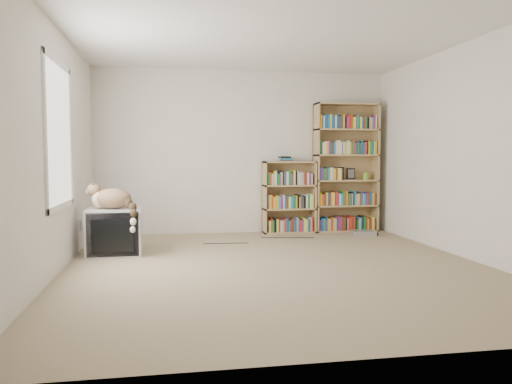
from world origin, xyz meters
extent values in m
cube|color=tan|center=(0.00, 0.00, 0.00)|extent=(4.50, 5.00, 0.01)
cube|color=silver|center=(0.00, 2.50, 1.25)|extent=(4.50, 0.02, 2.50)
cube|color=silver|center=(0.00, -2.50, 1.25)|extent=(4.50, 0.02, 2.50)
cube|color=silver|center=(-2.25, 0.00, 1.25)|extent=(0.02, 5.00, 2.50)
cube|color=silver|center=(2.25, 0.00, 1.25)|extent=(0.02, 5.00, 2.50)
cube|color=white|center=(0.00, 0.00, 2.50)|extent=(4.50, 5.00, 0.02)
cube|color=white|center=(-2.24, 0.20, 1.40)|extent=(0.02, 1.22, 1.52)
cube|color=#AEAFB1|center=(-1.80, 1.01, 0.28)|extent=(0.66, 0.60, 0.56)
cube|color=black|center=(-1.79, 0.74, 0.28)|extent=(0.59, 0.05, 0.51)
cube|color=black|center=(-1.79, 0.72, 0.27)|extent=(0.47, 0.03, 0.39)
cube|color=black|center=(-1.80, 1.14, 0.27)|extent=(0.39, 0.33, 0.33)
ellipsoid|color=#362416|center=(-1.81, 0.97, 0.68)|extent=(0.49, 0.37, 0.25)
ellipsoid|color=#362416|center=(-1.69, 0.95, 0.67)|extent=(0.24, 0.26, 0.18)
ellipsoid|color=#BFAF8A|center=(-1.96, 0.98, 0.67)|extent=(0.20, 0.20, 0.20)
ellipsoid|color=#362416|center=(-2.03, 1.00, 0.79)|extent=(0.18, 0.18, 0.15)
sphere|color=beige|center=(-2.09, 1.01, 0.76)|extent=(0.07, 0.07, 0.06)
cone|color=black|center=(-2.03, 0.96, 0.86)|extent=(0.07, 0.08, 0.08)
cone|color=black|center=(-2.01, 1.05, 0.86)|extent=(0.07, 0.08, 0.08)
cube|color=#AC8056|center=(1.12, 2.34, 1.01)|extent=(0.02, 0.30, 2.01)
cube|color=#AC8056|center=(2.11, 2.34, 1.01)|extent=(0.03, 0.30, 2.01)
cube|color=#AC8056|center=(1.61, 2.48, 1.01)|extent=(1.01, 0.03, 2.01)
cube|color=#AC8056|center=(1.61, 2.34, 2.00)|extent=(1.01, 0.30, 0.02)
cube|color=#AC8056|center=(1.61, 2.34, 0.01)|extent=(1.01, 0.30, 0.03)
cube|color=#AC8056|center=(1.61, 2.34, 0.41)|extent=(1.01, 0.30, 0.03)
cube|color=#AC8056|center=(1.61, 2.34, 0.81)|extent=(1.01, 0.30, 0.02)
cube|color=#AC8056|center=(1.61, 2.34, 1.20)|extent=(1.01, 0.30, 0.02)
cube|color=#AC8056|center=(1.61, 2.34, 1.60)|extent=(1.01, 0.30, 0.02)
cube|color=red|center=(1.61, 2.34, 0.12)|extent=(0.93, 0.24, 0.19)
cube|color=#15518D|center=(1.61, 2.34, 0.52)|extent=(0.93, 0.24, 0.19)
cube|color=#167C2D|center=(1.61, 2.34, 0.91)|extent=(0.93, 0.24, 0.19)
cube|color=beige|center=(1.61, 2.34, 1.31)|extent=(0.93, 0.24, 0.19)
cube|color=black|center=(1.61, 2.34, 1.71)|extent=(0.93, 0.24, 0.19)
cube|color=#AC8056|center=(0.30, 2.34, 0.56)|extent=(0.03, 0.30, 1.11)
cube|color=#AC8056|center=(1.08, 2.34, 0.56)|extent=(0.02, 0.30, 1.11)
cube|color=#AC8056|center=(0.69, 2.48, 0.56)|extent=(0.81, 0.03, 1.11)
cube|color=#AC8056|center=(0.69, 2.34, 1.10)|extent=(0.81, 0.30, 0.02)
cube|color=#AC8056|center=(0.69, 2.34, 0.01)|extent=(0.81, 0.30, 0.03)
cube|color=#AC8056|center=(0.69, 2.34, 0.37)|extent=(0.81, 0.30, 0.03)
cube|color=#AC8056|center=(0.69, 2.34, 0.74)|extent=(0.81, 0.30, 0.02)
cube|color=red|center=(0.69, 2.34, 0.12)|extent=(0.73, 0.24, 0.19)
cube|color=#15518D|center=(0.69, 2.34, 0.48)|extent=(0.73, 0.24, 0.19)
cube|color=#167C2D|center=(0.69, 2.34, 0.84)|extent=(0.73, 0.24, 0.19)
cube|color=red|center=(0.64, 2.35, 1.15)|extent=(0.18, 0.24, 0.08)
cylinder|color=#76AE31|center=(1.94, 2.34, 0.87)|extent=(0.10, 0.10, 0.11)
cube|color=black|center=(1.73, 2.44, 0.91)|extent=(0.13, 0.05, 0.18)
cube|color=#A7A7AC|center=(1.72, 1.85, 0.04)|extent=(0.39, 0.31, 0.08)
cube|color=silver|center=(-2.24, 1.36, 0.32)|extent=(0.01, 0.08, 0.13)
camera|label=1|loc=(-1.14, -5.17, 1.17)|focal=35.00mm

